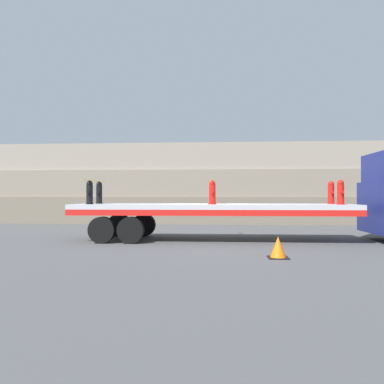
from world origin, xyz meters
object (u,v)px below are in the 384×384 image
(fire_hydrant_red_far_2, at_px, (331,193))
(fire_hydrant_black_near_0, at_px, (90,193))
(fire_hydrant_red_near_1, at_px, (212,193))
(fire_hydrant_red_near_2, at_px, (341,193))
(fire_hydrant_black_far_0, at_px, (99,193))
(fire_hydrant_red_far_1, at_px, (213,193))
(traffic_cone, at_px, (278,248))
(flatbed_trailer, at_px, (196,211))

(fire_hydrant_red_far_2, bearing_deg, fire_hydrant_black_near_0, -172.97)
(fire_hydrant_red_near_1, distance_m, fire_hydrant_red_near_2, 4.31)
(fire_hydrant_black_far_0, distance_m, fire_hydrant_red_far_1, 4.31)
(fire_hydrant_red_far_1, bearing_deg, traffic_cone, -68.05)
(flatbed_trailer, xyz_separation_m, fire_hydrant_red_near_1, (0.59, -0.53, 0.64))
(flatbed_trailer, bearing_deg, fire_hydrant_black_far_0, 171.88)
(fire_hydrant_red_near_1, bearing_deg, flatbed_trailer, 137.81)
(fire_hydrant_black_far_0, bearing_deg, traffic_cone, -35.32)
(fire_hydrant_red_near_1, bearing_deg, fire_hydrant_red_far_2, 13.85)
(fire_hydrant_black_near_0, distance_m, fire_hydrant_red_near_2, 8.62)
(traffic_cone, bearing_deg, fire_hydrant_black_near_0, 151.97)
(fire_hydrant_red_far_2, bearing_deg, fire_hydrant_red_far_1, 180.00)
(flatbed_trailer, relative_size, fire_hydrant_red_far_2, 11.80)
(fire_hydrant_red_near_2, bearing_deg, fire_hydrant_red_far_2, 90.00)
(fire_hydrant_red_near_2, bearing_deg, fire_hydrant_black_far_0, 172.97)
(flatbed_trailer, relative_size, fire_hydrant_red_near_1, 11.80)
(fire_hydrant_black_far_0, distance_m, fire_hydrant_red_near_2, 8.69)
(flatbed_trailer, distance_m, fire_hydrant_red_near_2, 4.97)
(flatbed_trailer, xyz_separation_m, fire_hydrant_red_far_1, (0.59, 0.53, 0.64))
(fire_hydrant_red_near_2, bearing_deg, fire_hydrant_black_near_0, 180.00)
(fire_hydrant_black_near_0, bearing_deg, fire_hydrant_red_near_2, 0.00)
(fire_hydrant_black_near_0, distance_m, traffic_cone, 6.98)
(fire_hydrant_black_far_0, height_order, fire_hydrant_red_far_2, same)
(traffic_cone, bearing_deg, fire_hydrant_red_far_1, 111.95)
(fire_hydrant_red_near_1, bearing_deg, fire_hydrant_red_far_1, 90.00)
(fire_hydrant_black_near_0, height_order, traffic_cone, fire_hydrant_black_near_0)
(fire_hydrant_black_far_0, bearing_deg, fire_hydrant_red_near_2, -7.03)
(fire_hydrant_black_near_0, relative_size, fire_hydrant_red_far_1, 1.00)
(fire_hydrant_black_near_0, bearing_deg, flatbed_trailer, 8.12)
(fire_hydrant_black_far_0, height_order, traffic_cone, fire_hydrant_black_far_0)
(fire_hydrant_red_near_1, bearing_deg, fire_hydrant_red_near_2, 0.00)
(fire_hydrant_red_far_1, distance_m, fire_hydrant_red_near_2, 4.44)
(flatbed_trailer, height_order, fire_hydrant_red_far_2, fire_hydrant_red_far_2)
(fire_hydrant_black_far_0, distance_m, traffic_cone, 7.53)
(fire_hydrant_red_far_1, bearing_deg, fire_hydrant_black_far_0, 180.00)
(fire_hydrant_black_far_0, relative_size, fire_hydrant_red_near_1, 1.00)
(fire_hydrant_red_near_2, xyz_separation_m, traffic_cone, (-2.59, -3.21, -1.43))
(fire_hydrant_red_near_1, relative_size, fire_hydrant_red_near_2, 1.00)
(fire_hydrant_black_near_0, xyz_separation_m, fire_hydrant_red_far_2, (8.62, 1.06, 0.00))
(flatbed_trailer, height_order, fire_hydrant_red_near_2, fire_hydrant_red_near_2)
(fire_hydrant_red_near_1, height_order, fire_hydrant_red_near_2, same)
(fire_hydrant_black_near_0, xyz_separation_m, fire_hydrant_black_far_0, (0.00, 1.06, 0.00))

